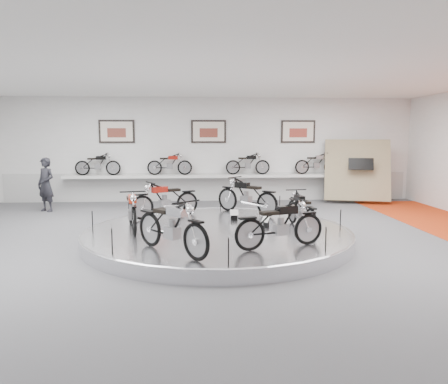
{
  "coord_description": "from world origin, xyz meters",
  "views": [
    {
      "loc": [
        -0.52,
        -10.02,
        2.57
      ],
      "look_at": [
        0.18,
        0.6,
        1.18
      ],
      "focal_mm": 35.0,
      "sensor_mm": 36.0,
      "label": 1
    }
  ],
  "objects": [
    {
      "name": "ceiling",
      "position": [
        0.0,
        0.0,
        4.0
      ],
      "size": [
        16.0,
        16.0,
        0.0
      ],
      "primitive_type": "plane",
      "rotation": [
        3.14,
        0.0,
        0.0
      ],
      "color": "white",
      "rests_on": "wall_back"
    },
    {
      "name": "dado_band",
      "position": [
        0.0,
        6.98,
        0.55
      ],
      "size": [
        15.68,
        0.04,
        1.1
      ],
      "primitive_type": "cube",
      "color": "#BCBCBA",
      "rests_on": "floor"
    },
    {
      "name": "poster_center",
      "position": [
        0.0,
        6.96,
        2.7
      ],
      "size": [
        1.35,
        0.06,
        0.88
      ],
      "primitive_type": "cube",
      "color": "#F1E2CE",
      "rests_on": "wall_back"
    },
    {
      "name": "visitor",
      "position": [
        -5.55,
        4.92,
        0.91
      ],
      "size": [
        0.79,
        0.71,
        1.82
      ],
      "primitive_type": "imported",
      "rotation": [
        0.0,
        0.0,
        -0.52
      ],
      "color": "black",
      "rests_on": "floor"
    },
    {
      "name": "bike_e",
      "position": [
        -0.99,
        -1.76,
        0.84
      ],
      "size": [
        1.67,
        1.81,
        1.07
      ],
      "primitive_type": null,
      "rotation": [
        0.0,
        0.0,
        5.41
      ],
      "color": "#A8A8AD",
      "rests_on": "display_platform"
    },
    {
      "name": "shelf_bike_a",
      "position": [
        -4.2,
        6.7,
        1.42
      ],
      "size": [
        1.22,
        0.43,
        0.73
      ],
      "primitive_type": null,
      "color": "black",
      "rests_on": "shelf"
    },
    {
      "name": "wall_front",
      "position": [
        0.0,
        -7.0,
        2.0
      ],
      "size": [
        16.0,
        0.0,
        16.0
      ],
      "primitive_type": "plane",
      "rotation": [
        -1.57,
        0.0,
        0.0
      ],
      "color": "white",
      "rests_on": "floor"
    },
    {
      "name": "shelf_bike_b",
      "position": [
        -1.5,
        6.7,
        1.42
      ],
      "size": [
        1.22,
        0.43,
        0.73
      ],
      "primitive_type": null,
      "color": "maroon",
      "rests_on": "shelf"
    },
    {
      "name": "shelf_bike_d",
      "position": [
        4.2,
        6.7,
        1.42
      ],
      "size": [
        1.22,
        0.43,
        0.73
      ],
      "primitive_type": null,
      "color": "#A8A8AD",
      "rests_on": "shelf"
    },
    {
      "name": "floor",
      "position": [
        0.0,
        0.0,
        0.0
      ],
      "size": [
        16.0,
        16.0,
        0.0
      ],
      "primitive_type": "plane",
      "color": "#535355",
      "rests_on": "ground"
    },
    {
      "name": "bike_d",
      "position": [
        -2.04,
        0.39,
        0.8
      ],
      "size": [
        0.94,
        1.79,
        1.0
      ],
      "primitive_type": null,
      "rotation": [
        0.0,
        0.0,
        4.92
      ],
      "color": "#B02913",
      "rests_on": "display_platform"
    },
    {
      "name": "bike_a",
      "position": [
        2.05,
        0.31,
        0.76
      ],
      "size": [
        0.74,
        1.62,
        0.92
      ],
      "primitive_type": null,
      "rotation": [
        0.0,
        0.0,
        1.69
      ],
      "color": "black",
      "rests_on": "display_platform"
    },
    {
      "name": "wall_back",
      "position": [
        0.0,
        7.0,
        2.0
      ],
      "size": [
        16.0,
        0.0,
        16.0
      ],
      "primitive_type": "plane",
      "rotation": [
        1.57,
        0.0,
        0.0
      ],
      "color": "white",
      "rests_on": "floor"
    },
    {
      "name": "bike_f",
      "position": [
        1.17,
        -1.5,
        0.8
      ],
      "size": [
        1.79,
        1.09,
        0.99
      ],
      "primitive_type": null,
      "rotation": [
        0.0,
        0.0,
        6.6
      ],
      "color": "black",
      "rests_on": "display_platform"
    },
    {
      "name": "platform_rim",
      "position": [
        0.0,
        0.3,
        0.27
      ],
      "size": [
        6.4,
        6.4,
        0.1
      ],
      "primitive_type": "torus",
      "color": "#B2B2BA",
      "rests_on": "display_platform"
    },
    {
      "name": "display_panel",
      "position": [
        5.6,
        6.1,
        1.25
      ],
      "size": [
        2.56,
        1.52,
        2.3
      ],
      "primitive_type": "cube",
      "rotation": [
        -0.35,
        0.0,
        -0.26
      ],
      "color": "#91815C",
      "rests_on": "floor"
    },
    {
      "name": "poster_left",
      "position": [
        -3.5,
        6.96,
        2.7
      ],
      "size": [
        1.35,
        0.06,
        0.88
      ],
      "primitive_type": "cube",
      "color": "#F1E2CE",
      "rests_on": "wall_back"
    },
    {
      "name": "bike_c",
      "position": [
        -1.36,
        1.98,
        0.81
      ],
      "size": [
        1.8,
        1.36,
        1.01
      ],
      "primitive_type": null,
      "rotation": [
        0.0,
        0.0,
        3.65
      ],
      "color": "maroon",
      "rests_on": "display_platform"
    },
    {
      "name": "bike_b",
      "position": [
        0.95,
        2.38,
        0.83
      ],
      "size": [
        1.74,
        1.7,
        1.06
      ],
      "primitive_type": null,
      "rotation": [
        0.0,
        0.0,
        2.38
      ],
      "color": "black",
      "rests_on": "display_platform"
    },
    {
      "name": "shelf",
      "position": [
        0.0,
        6.7,
        1.0
      ],
      "size": [
        11.0,
        0.55,
        0.1
      ],
      "primitive_type": "cube",
      "color": "silver",
      "rests_on": "wall_back"
    },
    {
      "name": "poster_right",
      "position": [
        3.5,
        6.96,
        2.7
      ],
      "size": [
        1.35,
        0.06,
        0.88
      ],
      "primitive_type": "cube",
      "color": "#F1E2CE",
      "rests_on": "wall_back"
    },
    {
      "name": "shelf_bike_c",
      "position": [
        1.5,
        6.7,
        1.42
      ],
      "size": [
        1.22,
        0.43,
        0.73
      ],
      "primitive_type": null,
      "color": "black",
      "rests_on": "shelf"
    },
    {
      "name": "display_platform",
      "position": [
        0.0,
        0.3,
        0.15
      ],
      "size": [
        6.4,
        6.4,
        0.3
      ],
      "primitive_type": "cylinder",
      "color": "silver",
      "rests_on": "floor"
    }
  ]
}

